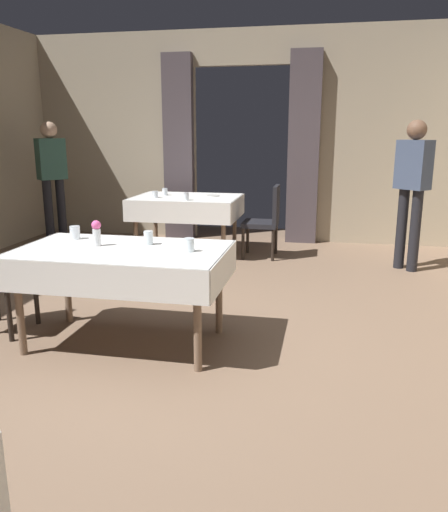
% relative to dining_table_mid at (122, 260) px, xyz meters
% --- Properties ---
extents(ground, '(10.08, 10.08, 0.00)m').
position_rel_dining_table_mid_xyz_m(ground, '(0.20, -0.08, -0.67)').
color(ground, '#7A604C').
extents(wall_back, '(6.40, 0.27, 3.00)m').
position_rel_dining_table_mid_xyz_m(wall_back, '(0.20, 4.10, 0.86)').
color(wall_back, tan).
rests_on(wall_back, ground).
extents(dining_table_mid, '(1.56, 0.93, 0.75)m').
position_rel_dining_table_mid_xyz_m(dining_table_mid, '(0.00, 0.00, 0.00)').
color(dining_table_mid, '#7A604C').
rests_on(dining_table_mid, ground).
extents(dining_table_far, '(1.39, 1.01, 0.75)m').
position_rel_dining_table_mid_xyz_m(dining_table_far, '(-0.35, 3.04, -0.01)').
color(dining_table_far, '#7A604C').
rests_on(dining_table_far, ground).
extents(chair_far_right, '(0.44, 0.44, 0.93)m').
position_rel_dining_table_mid_xyz_m(chair_far_right, '(0.73, 2.96, -0.15)').
color(chair_far_right, black).
rests_on(chair_far_right, ground).
extents(flower_vase_mid, '(0.07, 0.07, 0.20)m').
position_rel_dining_table_mid_xyz_m(flower_vase_mid, '(-0.22, 0.05, 0.19)').
color(flower_vase_mid, silver).
rests_on(flower_vase_mid, dining_table_mid).
extents(glass_mid_b, '(0.08, 0.08, 0.11)m').
position_rel_dining_table_mid_xyz_m(glass_mid_b, '(-0.50, 0.25, 0.14)').
color(glass_mid_b, silver).
rests_on(glass_mid_b, dining_table_mid).
extents(glass_mid_c, '(0.07, 0.07, 0.11)m').
position_rel_dining_table_mid_xyz_m(glass_mid_c, '(0.15, 0.17, 0.14)').
color(glass_mid_c, silver).
rests_on(glass_mid_c, dining_table_mid).
extents(glass_mid_d, '(0.08, 0.08, 0.10)m').
position_rel_dining_table_mid_xyz_m(glass_mid_d, '(0.52, 0.01, 0.13)').
color(glass_mid_d, silver).
rests_on(glass_mid_d, dining_table_mid).
extents(glass_far_a, '(0.07, 0.07, 0.10)m').
position_rel_dining_table_mid_xyz_m(glass_far_a, '(-0.68, 3.13, 0.13)').
color(glass_far_a, silver).
rests_on(glass_far_a, dining_table_far).
extents(glass_far_b, '(0.07, 0.07, 0.10)m').
position_rel_dining_table_mid_xyz_m(glass_far_b, '(-0.26, 2.70, 0.13)').
color(glass_far_b, silver).
rests_on(glass_far_b, dining_table_far).
extents(glass_far_c, '(0.08, 0.08, 0.09)m').
position_rel_dining_table_mid_xyz_m(glass_far_c, '(-0.73, 2.87, 0.13)').
color(glass_far_c, silver).
rests_on(glass_far_c, dining_table_far).
extents(plate_far_d, '(0.19, 0.19, 0.01)m').
position_rel_dining_table_mid_xyz_m(plate_far_d, '(-0.03, 3.17, 0.09)').
color(plate_far_d, white).
rests_on(plate_far_d, dining_table_far).
extents(person_waiter_by_doorway, '(0.41, 0.41, 1.72)m').
position_rel_dining_table_mid_xyz_m(person_waiter_by_doorway, '(2.42, 2.69, 0.36)').
color(person_waiter_by_doorway, black).
rests_on(person_waiter_by_doorway, ground).
extents(person_diner_standing_aside, '(0.40, 0.42, 1.72)m').
position_rel_dining_table_mid_xyz_m(person_diner_standing_aside, '(-2.24, 2.98, 0.36)').
color(person_diner_standing_aside, black).
rests_on(person_diner_standing_aside, ground).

